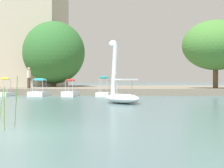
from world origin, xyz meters
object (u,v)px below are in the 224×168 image
at_px(swan_boat, 121,93).
at_px(pedal_boat_teal, 104,91).
at_px(pedal_boat_yellow, 5,91).
at_px(pedal_boat_red, 71,91).
at_px(person_on_path, 29,77).
at_px(tree_broadleaf_left, 216,45).
at_px(tree_willow_near_path, 54,53).
at_px(pedal_boat_cyan, 39,91).

relative_size(swan_boat, pedal_boat_teal, 1.74).
xyz_separation_m(swan_boat, pedal_boat_yellow, (-9.57, 9.68, -0.18)).
bearing_deg(swan_boat, pedal_boat_red, 114.49).
bearing_deg(swan_boat, pedal_boat_teal, 100.12).
bearing_deg(pedal_boat_red, person_on_path, 140.50).
bearing_deg(pedal_boat_red, pedal_boat_teal, 4.14).
relative_size(tree_broadleaf_left, person_on_path, 4.48).
distance_m(pedal_boat_red, tree_broadleaf_left, 13.51).
bearing_deg(pedal_boat_red, tree_broadleaf_left, 21.39).
distance_m(pedal_boat_red, person_on_path, 5.66).
height_order(pedal_boat_teal, tree_willow_near_path, tree_willow_near_path).
height_order(pedal_boat_teal, tree_broadleaf_left, tree_broadleaf_left).
distance_m(pedal_boat_yellow, tree_willow_near_path, 13.52).
xyz_separation_m(swan_boat, pedal_boat_teal, (-1.73, 9.67, -0.13)).
relative_size(pedal_boat_cyan, tree_broadleaf_left, 0.25).
bearing_deg(pedal_boat_red, pedal_boat_cyan, 178.12).
bearing_deg(tree_willow_near_path, pedal_boat_cyan, -82.92).
bearing_deg(person_on_path, pedal_boat_cyan, -62.53).
relative_size(tree_willow_near_path, person_on_path, 4.71).
bearing_deg(pedal_boat_yellow, pedal_boat_cyan, -2.37).
bearing_deg(tree_willow_near_path, tree_broadleaf_left, -27.39).
distance_m(pedal_boat_cyan, pedal_boat_yellow, 2.76).
distance_m(swan_boat, person_on_path, 15.63).
relative_size(pedal_boat_yellow, tree_broadleaf_left, 0.23).
relative_size(pedal_boat_cyan, tree_willow_near_path, 0.24).
bearing_deg(person_on_path, pedal_boat_red, -39.50).
xyz_separation_m(pedal_boat_cyan, tree_willow_near_path, (-1.61, 12.99, 3.98)).
bearing_deg(pedal_boat_teal, tree_broadleaf_left, 25.61).
xyz_separation_m(tree_willow_near_path, person_on_path, (-0.18, -9.54, -2.84)).
distance_m(swan_boat, tree_broadleaf_left, 16.59).
bearing_deg(pedal_boat_yellow, swan_boat, -45.32).
height_order(pedal_boat_red, person_on_path, person_on_path).
bearing_deg(tree_broadleaf_left, pedal_boat_cyan, -162.31).
bearing_deg(pedal_boat_red, swan_boat, -65.51).
bearing_deg(pedal_boat_teal, tree_willow_near_path, 117.46).
relative_size(pedal_boat_teal, tree_willow_near_path, 0.23).
height_order(pedal_boat_teal, pedal_boat_yellow, pedal_boat_teal).
distance_m(swan_boat, pedal_boat_teal, 9.82).
bearing_deg(swan_boat, tree_willow_near_path, 110.47).
bearing_deg(pedal_boat_teal, pedal_boat_yellow, 179.94).
relative_size(pedal_boat_teal, pedal_boat_cyan, 0.96).
bearing_deg(pedal_boat_cyan, swan_boat, -54.55).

